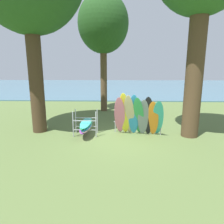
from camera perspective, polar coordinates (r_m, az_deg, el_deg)
ground_plane at (r=9.58m, az=2.79°, el=-7.45°), size 80.00×80.00×0.00m
lake_water at (r=37.86m, az=2.17°, el=7.47°), size 80.00×36.00×0.10m
tree_mid_behind at (r=15.73m, az=-2.52°, el=23.65°), size 3.67×3.67×8.53m
leaning_board_pile at (r=9.73m, az=7.42°, el=-1.20°), size 2.47×1.24×2.16m
board_storage_rack at (r=9.95m, az=-7.41°, el=-3.63°), size 1.15×2.12×1.25m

